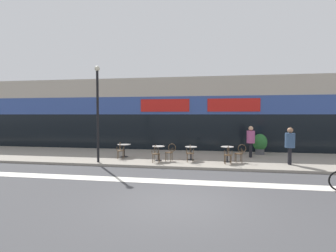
# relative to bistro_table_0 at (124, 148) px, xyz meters

# --- Properties ---
(ground_plane) EXTENTS (120.00, 120.00, 0.00)m
(ground_plane) POSITION_rel_bistro_table_0_xyz_m (3.96, -6.70, -0.64)
(ground_plane) COLOR #424244
(sidewalk_slab) EXTENTS (40.00, 5.50, 0.12)m
(sidewalk_slab) POSITION_rel_bistro_table_0_xyz_m (3.96, 0.55, -0.58)
(sidewalk_slab) COLOR gray
(sidewalk_slab) RESTS_ON ground
(storefront_facade) EXTENTS (40.00, 4.06, 5.00)m
(storefront_facade) POSITION_rel_bistro_table_0_xyz_m (3.96, 5.26, 1.86)
(storefront_facade) COLOR #B2A899
(storefront_facade) RESTS_ON ground
(bike_lane_stripe) EXTENTS (36.00, 0.70, 0.01)m
(bike_lane_stripe) POSITION_rel_bistro_table_0_xyz_m (3.96, -4.45, -0.63)
(bike_lane_stripe) COLOR silver
(bike_lane_stripe) RESTS_ON ground
(bistro_table_0) EXTENTS (0.75, 0.75, 0.72)m
(bistro_table_0) POSITION_rel_bistro_table_0_xyz_m (0.00, 0.00, 0.00)
(bistro_table_0) COLOR black
(bistro_table_0) RESTS_ON sidewalk_slab
(bistro_table_1) EXTENTS (0.66, 0.66, 0.76)m
(bistro_table_1) POSITION_rel_bistro_table_0_xyz_m (2.14, -0.83, 0.02)
(bistro_table_1) COLOR black
(bistro_table_1) RESTS_ON sidewalk_slab
(bistro_table_2) EXTENTS (0.63, 0.63, 0.71)m
(bistro_table_2) POSITION_rel_bistro_table_0_xyz_m (3.79, -0.36, -0.02)
(bistro_table_2) COLOR black
(bistro_table_2) RESTS_ON sidewalk_slab
(bistro_table_3) EXTENTS (0.64, 0.64, 0.78)m
(bistro_table_3) POSITION_rel_bistro_table_0_xyz_m (5.63, -0.62, 0.03)
(bistro_table_3) COLOR black
(bistro_table_3) RESTS_ON sidewalk_slab
(cafe_chair_0_near) EXTENTS (0.45, 0.60, 0.90)m
(cafe_chair_0_near) POSITION_rel_bistro_table_0_xyz_m (0.01, -0.62, -0.00)
(cafe_chair_0_near) COLOR #4C3823
(cafe_chair_0_near) RESTS_ON sidewalk_slab
(cafe_chair_1_near) EXTENTS (0.41, 0.58, 0.90)m
(cafe_chair_1_near) POSITION_rel_bistro_table_0_xyz_m (2.14, -1.46, -0.00)
(cafe_chair_1_near) COLOR #4C3823
(cafe_chair_1_near) RESTS_ON sidewalk_slab
(cafe_chair_1_side) EXTENTS (0.59, 0.44, 0.90)m
(cafe_chair_1_side) POSITION_rel_bistro_table_0_xyz_m (2.76, -0.84, -0.00)
(cafe_chair_1_side) COLOR #4C3823
(cafe_chair_1_side) RESTS_ON sidewalk_slab
(cafe_chair_2_near) EXTENTS (0.43, 0.59, 0.90)m
(cafe_chair_2_near) POSITION_rel_bistro_table_0_xyz_m (3.80, -0.99, -0.00)
(cafe_chair_2_near) COLOR #4C3823
(cafe_chair_2_near) RESTS_ON sidewalk_slab
(cafe_chair_3_near) EXTENTS (0.43, 0.59, 0.90)m
(cafe_chair_3_near) POSITION_rel_bistro_table_0_xyz_m (5.64, -1.25, -0.00)
(cafe_chair_3_near) COLOR #4C3823
(cafe_chair_3_near) RESTS_ON sidewalk_slab
(cafe_chair_3_side) EXTENTS (0.59, 0.44, 0.90)m
(cafe_chair_3_side) POSITION_rel_bistro_table_0_xyz_m (6.26, -0.61, -0.00)
(cafe_chair_3_side) COLOR #4C3823
(cafe_chair_3_side) RESTS_ON sidewalk_slab
(planter_pot) EXTENTS (0.84, 0.84, 1.23)m
(planter_pot) POSITION_rel_bistro_table_0_xyz_m (7.70, 2.26, 0.14)
(planter_pot) COLOR #4C4C51
(planter_pot) RESTS_ON sidewalk_slab
(lamp_post) EXTENTS (0.26, 0.26, 4.80)m
(lamp_post) POSITION_rel_bistro_table_0_xyz_m (-0.77, -1.71, 2.28)
(lamp_post) COLOR black
(lamp_post) RESTS_ON sidewalk_slab
(pedestrian_near_end) EXTENTS (0.52, 0.52, 1.77)m
(pedestrian_near_end) POSITION_rel_bistro_table_0_xyz_m (8.55, -0.78, 0.53)
(pedestrian_near_end) COLOR black
(pedestrian_near_end) RESTS_ON sidewalk_slab
(pedestrian_far_end) EXTENTS (0.46, 0.46, 1.74)m
(pedestrian_far_end) POSITION_rel_bistro_table_0_xyz_m (7.01, 1.13, 0.52)
(pedestrian_far_end) COLOR black
(pedestrian_far_end) RESTS_ON sidewalk_slab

